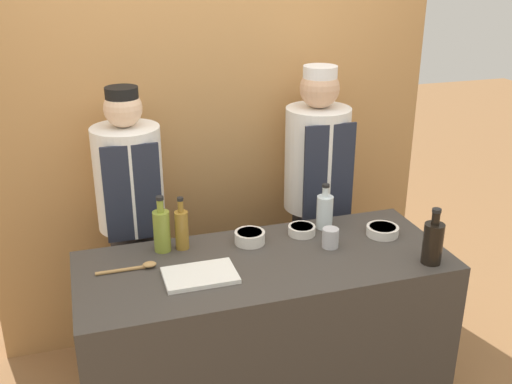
# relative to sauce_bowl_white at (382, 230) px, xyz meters

# --- Properties ---
(cabinet_wall) EXTENTS (2.59, 0.18, 2.40)m
(cabinet_wall) POSITION_rel_sauce_bowl_white_xyz_m (-0.63, 0.94, 0.24)
(cabinet_wall) COLOR #B7844C
(cabinet_wall) RESTS_ON ground_plane
(counter) EXTENTS (1.70, 0.69, 0.93)m
(counter) POSITION_rel_sauce_bowl_white_xyz_m (-0.63, -0.07, -0.49)
(counter) COLOR #3D3833
(counter) RESTS_ON ground_plane
(sauce_bowl_white) EXTENTS (0.16, 0.16, 0.04)m
(sauce_bowl_white) POSITION_rel_sauce_bowl_white_xyz_m (0.00, 0.00, 0.00)
(sauce_bowl_white) COLOR silver
(sauce_bowl_white) RESTS_ON counter
(sauce_bowl_brown) EXTENTS (0.14, 0.14, 0.04)m
(sauce_bowl_brown) POSITION_rel_sauce_bowl_white_xyz_m (-0.38, 0.13, -0.00)
(sauce_bowl_brown) COLOR silver
(sauce_bowl_brown) RESTS_ON counter
(sauce_bowl_orange) EXTENTS (0.15, 0.15, 0.06)m
(sauce_bowl_orange) POSITION_rel_sauce_bowl_white_xyz_m (-0.65, 0.11, 0.01)
(sauce_bowl_orange) COLOR silver
(sauce_bowl_orange) RESTS_ON counter
(cutting_board) EXTENTS (0.31, 0.21, 0.02)m
(cutting_board) POSITION_rel_sauce_bowl_white_xyz_m (-0.95, -0.14, -0.02)
(cutting_board) COLOR white
(cutting_board) RESTS_ON counter
(bottle_clear) EXTENTS (0.08, 0.08, 0.24)m
(bottle_clear) POSITION_rel_sauce_bowl_white_xyz_m (-0.24, 0.16, 0.07)
(bottle_clear) COLOR silver
(bottle_clear) RESTS_ON counter
(bottle_soy) EXTENTS (0.09, 0.09, 0.26)m
(bottle_soy) POSITION_rel_sauce_bowl_white_xyz_m (0.07, -0.32, 0.08)
(bottle_soy) COLOR black
(bottle_soy) RESTS_ON counter
(bottle_vinegar) EXTENTS (0.06, 0.06, 0.26)m
(bottle_vinegar) POSITION_rel_sauce_bowl_white_xyz_m (-0.97, 0.15, 0.08)
(bottle_vinegar) COLOR olive
(bottle_vinegar) RESTS_ON counter
(bottle_oil) EXTENTS (0.08, 0.08, 0.27)m
(bottle_oil) POSITION_rel_sauce_bowl_white_xyz_m (-1.06, 0.16, 0.08)
(bottle_oil) COLOR olive
(bottle_oil) RESTS_ON counter
(cup_steel) EXTENTS (0.08, 0.08, 0.09)m
(cup_steel) POSITION_rel_sauce_bowl_white_xyz_m (-0.30, -0.04, 0.02)
(cup_steel) COLOR #B7B7BC
(cup_steel) RESTS_ON counter
(wooden_spoon) EXTENTS (0.27, 0.05, 0.03)m
(wooden_spoon) POSITION_rel_sauce_bowl_white_xyz_m (-1.21, 0.01, -0.01)
(wooden_spoon) COLOR #B2844C
(wooden_spoon) RESTS_ON counter
(chef_left) EXTENTS (0.35, 0.35, 1.62)m
(chef_left) POSITION_rel_sauce_bowl_white_xyz_m (-1.16, 0.59, -0.08)
(chef_left) COLOR #28282D
(chef_left) RESTS_ON ground_plane
(chef_right) EXTENTS (0.36, 0.36, 1.67)m
(chef_right) POSITION_rel_sauce_bowl_white_xyz_m (-0.11, 0.59, -0.05)
(chef_right) COLOR #28282D
(chef_right) RESTS_ON ground_plane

